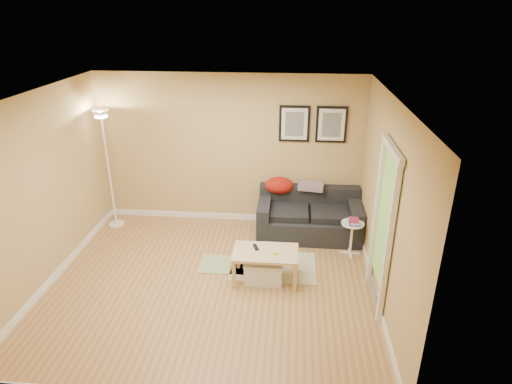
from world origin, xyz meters
TOP-DOWN VIEW (x-y plane):
  - floor at (0.00, 0.00)m, footprint 4.50×4.50m
  - ceiling at (0.00, 0.00)m, footprint 4.50×4.50m
  - wall_back at (0.00, 2.00)m, footprint 4.50×0.00m
  - wall_front at (0.00, -2.00)m, footprint 4.50×0.00m
  - wall_left at (-2.25, 0.00)m, footprint 0.00×4.00m
  - wall_right at (2.25, 0.00)m, footprint 0.00×4.00m
  - baseboard_back at (0.00, 1.99)m, footprint 4.50×0.02m
  - baseboard_left at (-2.24, 0.00)m, footprint 0.02×4.00m
  - baseboard_right at (2.24, 0.00)m, footprint 0.02×4.00m
  - sofa at (1.38, 1.53)m, footprint 1.70×0.90m
  - red_throw at (0.86, 1.80)m, footprint 0.48×0.36m
  - plaid_throw at (1.40, 1.80)m, footprint 0.45×0.32m
  - framed_print_left at (1.08, 1.98)m, footprint 0.50×0.04m
  - framed_print_right at (1.68, 1.98)m, footprint 0.50×0.04m
  - area_rug at (0.84, 0.50)m, footprint 1.25×0.85m
  - green_runner at (0.09, 0.47)m, footprint 0.70×0.50m
  - coffee_table at (0.74, 0.17)m, footprint 0.95×0.64m
  - remote_control at (0.60, 0.26)m, footprint 0.10×0.17m
  - tape_roll at (0.88, 0.12)m, footprint 0.07×0.07m
  - storage_bin at (0.72, 0.14)m, footprint 0.54×0.39m
  - side_table at (2.02, 0.98)m, footprint 0.35×0.35m
  - book_stack at (2.04, 0.97)m, footprint 0.19×0.24m
  - floor_lamp at (-2.00, 1.58)m, footprint 0.27×0.27m
  - doorway at (2.20, -0.15)m, footprint 0.12×1.01m

SIDE VIEW (x-z plane):
  - floor at x=0.00m, z-range 0.00..0.00m
  - area_rug at x=0.84m, z-range 0.00..0.01m
  - green_runner at x=0.09m, z-range 0.00..0.01m
  - baseboard_back at x=0.00m, z-range 0.00..0.10m
  - baseboard_left at x=-2.24m, z-range 0.00..0.10m
  - baseboard_right at x=2.24m, z-range 0.00..0.10m
  - storage_bin at x=0.72m, z-range 0.00..0.33m
  - coffee_table at x=0.74m, z-range 0.00..0.45m
  - side_table at x=2.02m, z-range 0.00..0.54m
  - sofa at x=1.38m, z-range 0.00..0.75m
  - remote_control at x=0.60m, z-range 0.45..0.47m
  - tape_roll at x=0.88m, z-range 0.45..0.48m
  - book_stack at x=2.04m, z-range 0.54..0.60m
  - red_throw at x=0.86m, z-range 0.63..0.91m
  - plaid_throw at x=1.40m, z-range 0.73..0.83m
  - floor_lamp at x=-2.00m, z-range -0.06..2.00m
  - doorway at x=2.20m, z-range -0.04..2.09m
  - wall_back at x=0.00m, z-range -0.95..3.55m
  - wall_front at x=0.00m, z-range -0.95..3.55m
  - wall_left at x=-2.25m, z-range -0.70..3.30m
  - wall_right at x=2.25m, z-range -0.70..3.30m
  - framed_print_left at x=1.08m, z-range 1.50..2.10m
  - framed_print_right at x=1.68m, z-range 1.50..2.10m
  - ceiling at x=0.00m, z-range 2.60..2.60m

